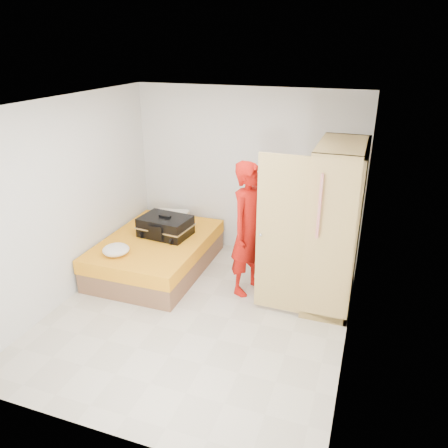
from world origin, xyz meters
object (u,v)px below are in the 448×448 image
(wardrobe, at_px, (331,231))
(suitcase, at_px, (165,226))
(person, at_px, (250,229))
(bed, at_px, (157,253))
(round_cushion, at_px, (116,250))

(wardrobe, xyz_separation_m, suitcase, (-2.42, 0.17, -0.36))
(wardrobe, height_order, person, wardrobe)
(bed, height_order, round_cushion, round_cushion)
(suitcase, bearing_deg, bed, -110.96)
(wardrobe, distance_m, person, 1.04)
(round_cushion, bearing_deg, suitcase, 66.55)
(bed, bearing_deg, person, -4.78)
(round_cushion, bearing_deg, person, 16.68)
(suitcase, distance_m, round_cushion, 0.88)
(wardrobe, bearing_deg, suitcase, 175.89)
(suitcase, xyz_separation_m, round_cushion, (-0.35, -0.81, -0.07))
(suitcase, height_order, round_cushion, suitcase)
(bed, bearing_deg, wardrobe, -0.25)
(person, bearing_deg, wardrobe, -62.85)
(person, relative_size, suitcase, 2.31)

